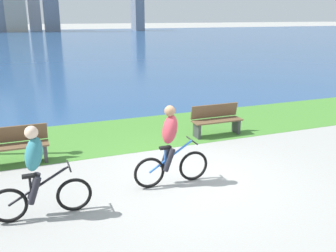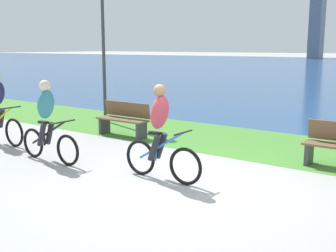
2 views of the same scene
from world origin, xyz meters
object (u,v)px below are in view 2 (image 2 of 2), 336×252
at_px(bench_near_path, 124,119).
at_px(cyclist_trailing, 47,121).
at_px(cyclist_lead, 160,133).
at_px(lamppost_tall, 103,29).

bearing_deg(bench_near_path, cyclist_trailing, -81.69).
height_order(cyclist_trailing, bench_near_path, cyclist_trailing).
relative_size(cyclist_lead, bench_near_path, 1.13).
bearing_deg(cyclist_lead, lamppost_tall, 143.33).
relative_size(bench_near_path, lamppost_tall, 0.34).
height_order(cyclist_lead, lamppost_tall, lamppost_tall).
bearing_deg(bench_near_path, lamppost_tall, 146.21).
bearing_deg(cyclist_trailing, lamppost_tall, 120.06).
relative_size(cyclist_lead, lamppost_tall, 0.38).
height_order(bench_near_path, lamppost_tall, lamppost_tall).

